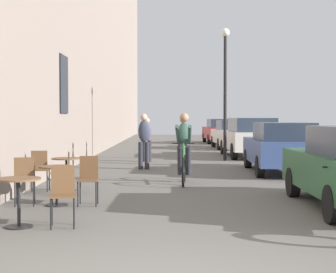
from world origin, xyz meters
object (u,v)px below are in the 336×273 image
street_lamp (225,77)px  parked_car_third (249,137)px  cafe_chair_mid_toward_street (88,177)px  pedestrian_near (143,138)px  cafe_chair_mid_toward_wall (24,178)px  pedestrian_far (146,137)px  pedestrian_mid (183,138)px  parked_car_fifth (220,131)px  cafe_chair_near_toward_wall (63,191)px  cafe_table_near (18,192)px  cafe_chair_far_toward_street (63,170)px  cafe_table_far (66,167)px  cafe_chair_far_toward_wall (40,168)px  parked_car_fourth (231,134)px  cafe_table_mid (56,177)px  parked_car_second (281,147)px  cyclist_on_bicycle (184,150)px

street_lamp → parked_car_third: bearing=54.8°
cafe_chair_mid_toward_street → pedestrian_near: 6.61m
cafe_chair_mid_toward_street → street_lamp: bearing=70.1°
cafe_chair_mid_toward_wall → pedestrian_far: size_ratio=0.56×
pedestrian_mid → parked_car_fifth: pedestrian_mid is taller
cafe_chair_near_toward_wall → parked_car_third: bearing=70.2°
cafe_table_near → pedestrian_near: size_ratio=0.42×
cafe_chair_near_toward_wall → cafe_chair_far_toward_street: size_ratio=1.00×
pedestrian_near → parked_car_third: size_ratio=0.38×
cafe_table_far → parked_car_third: size_ratio=0.16×
cafe_table_near → cafe_chair_mid_toward_street: 2.09m
parked_car_third → cafe_chair_far_toward_wall: bearing=-121.7°
cafe_chair_mid_toward_street → cafe_table_near: bearing=-109.9°
pedestrian_mid → parked_car_fourth: bearing=73.6°
cafe_chair_mid_toward_wall → parked_car_fifth: bearing=75.9°
cafe_table_near → cafe_chair_near_toward_wall: cafe_chair_near_toward_wall is taller
cafe_table_mid → pedestrian_near: 6.77m
parked_car_fourth → cafe_chair_far_toward_wall: bearing=-111.2°
cafe_table_near → cafe_chair_far_toward_street: bearing=89.4°
cafe_chair_far_toward_street → cafe_chair_far_toward_wall: size_ratio=1.00×
cafe_chair_mid_toward_street → parked_car_third: 12.50m
parked_car_fourth → pedestrian_near: bearing=-110.4°
cafe_table_mid → cafe_chair_mid_toward_wall: bearing=-172.5°
cafe_table_far → parked_car_second: (5.48, 3.73, 0.23)m
cafe_table_mid → pedestrian_far: bearing=82.4°
cafe_chair_far_toward_street → parked_car_second: size_ratio=0.21×
cafe_table_near → pedestrian_mid: bearing=74.9°
cafe_table_far → parked_car_second: 6.63m
cafe_table_near → cafe_chair_mid_toward_wall: 1.86m
cafe_chair_mid_toward_street → parked_car_fourth: parked_car_fourth is taller
cafe_table_far → cafe_chair_mid_toward_wall: bearing=-100.7°
cafe_table_near → parked_car_second: size_ratio=0.17×
cafe_chair_near_toward_wall → cyclist_on_bicycle: size_ratio=0.51×
cafe_chair_mid_toward_wall → pedestrian_near: pedestrian_near is taller
cafe_chair_far_toward_street → street_lamp: street_lamp is taller
cafe_chair_far_toward_street → pedestrian_far: (1.37, 8.21, 0.38)m
cafe_chair_far_toward_wall → cafe_chair_mid_toward_street: bearing=-53.0°
cyclist_on_bicycle → pedestrian_near: pedestrian_near is taller
street_lamp → parked_car_fifth: street_lamp is taller
cyclist_on_bicycle → cafe_chair_far_toward_wall: bearing=-155.5°
cafe_table_far → pedestrian_far: pedestrian_far is taller
cafe_table_near → pedestrian_far: (1.40, 11.34, 0.38)m
cafe_chair_mid_toward_wall → cafe_table_near: bearing=-77.1°
cafe_table_far → parked_car_second: parked_car_second is taller
cafe_chair_far_toward_street → parked_car_fourth: (5.42, 16.22, 0.24)m
cafe_chair_far_toward_wall → street_lamp: (4.89, 8.15, 2.59)m
cyclist_on_bicycle → cafe_chair_near_toward_wall: bearing=-110.9°
cafe_chair_far_toward_street → cafe_chair_far_toward_wall: (-0.63, 0.58, 0.00)m
cafe_chair_mid_toward_street → street_lamp: 10.83m
cafe_chair_mid_toward_wall → cafe_chair_far_toward_wall: size_ratio=1.00×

